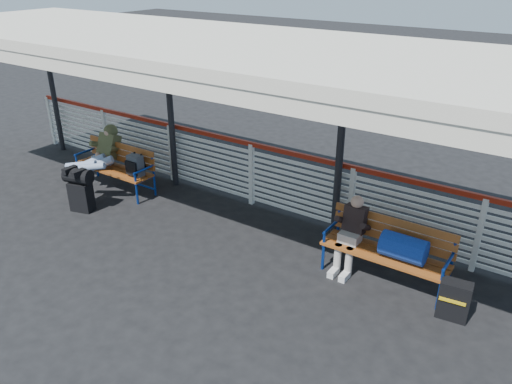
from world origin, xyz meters
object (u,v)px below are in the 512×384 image
Objects in this scene: bench_left at (121,163)px; companion_person at (351,233)px; suitcase_side at (454,300)px; bench_right at (396,247)px; luggage_stack at (80,188)px; traveler_man at (96,160)px.

companion_person is (4.91, -0.03, 0.02)m from bench_left.
suitcase_side is at bearing -2.88° from bench_left.
bench_left is 1.00× the size of bench_right.
companion_person is at bearing -0.35° from bench_left.
bench_left is 1.57× the size of companion_person.
luggage_stack is 5.64m from bench_right.
luggage_stack is 1.55× the size of suitcase_side.
bench_right is (5.55, 1.01, 0.15)m from luggage_stack.
companion_person reaches higher than luggage_stack.
bench_left is at bearing 179.65° from companion_person.
traveler_man reaches higher than bench_left.
companion_person is at bearing -179.77° from bench_right.
luggage_stack is at bearing -168.28° from companion_person.
traveler_man is at bearing -176.46° from companion_person.
bench_right is at bearing 155.29° from suitcase_side.
traveler_man is 6.82m from suitcase_side.
bench_left is at bearing 179.72° from bench_right.
bench_right is (5.59, -0.03, 0.03)m from bench_left.
companion_person is (5.21, 0.32, -0.11)m from traveler_man.
luggage_stack is at bearing 179.76° from suitcase_side.
traveler_man is (-0.30, -0.35, 0.13)m from bench_left.
bench_left is at bearing 170.60° from suitcase_side.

